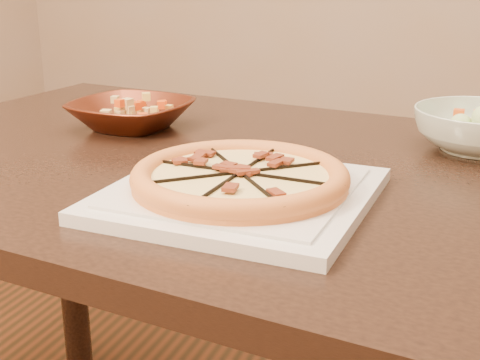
# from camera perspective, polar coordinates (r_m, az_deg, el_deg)

# --- Properties ---
(dining_table) EXTENTS (1.44, 1.02, 0.75)m
(dining_table) POSITION_cam_1_polar(r_m,az_deg,el_deg) (1.13, -0.89, -3.33)
(dining_table) COLOR black
(dining_table) RESTS_ON floor
(plate) EXTENTS (0.35, 0.35, 0.02)m
(plate) POSITION_cam_1_polar(r_m,az_deg,el_deg) (0.90, 0.00, -1.18)
(plate) COLOR silver
(plate) RESTS_ON dining_table
(pizza) EXTENTS (0.29, 0.29, 0.03)m
(pizza) POSITION_cam_1_polar(r_m,az_deg,el_deg) (0.89, -0.00, 0.24)
(pizza) COLOR orange
(pizza) RESTS_ON plate
(bronze_bowl) EXTENTS (0.24, 0.24, 0.05)m
(bronze_bowl) POSITION_cam_1_polar(r_m,az_deg,el_deg) (1.30, -9.25, 5.54)
(bronze_bowl) COLOR maroon
(bronze_bowl) RESTS_ON dining_table
(mixed_dish) EXTENTS (0.10, 0.11, 0.03)m
(mixed_dish) POSITION_cam_1_polar(r_m,az_deg,el_deg) (1.30, -9.40, 7.30)
(mixed_dish) COLOR tan
(mixed_dish) RESTS_ON bronze_bowl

